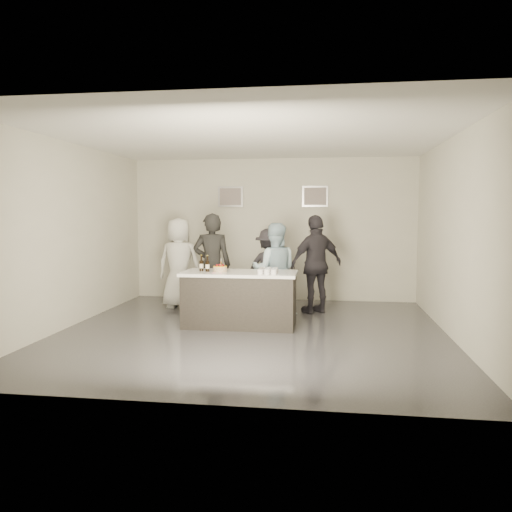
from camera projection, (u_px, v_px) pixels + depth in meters
name	position (u px, v px, depth m)	size (l,w,h in m)	color
floor	(252.00, 332.00, 7.81)	(6.00, 6.00, 0.00)	#3D3D42
ceiling	(251.00, 137.00, 7.55)	(6.00, 6.00, 0.00)	white
wall_back	(272.00, 230.00, 10.64)	(6.00, 0.04, 3.00)	beige
wall_front	(204.00, 251.00, 4.72)	(6.00, 0.04, 3.00)	beige
wall_left	(69.00, 235.00, 8.10)	(0.04, 6.00, 3.00)	beige
wall_right	(455.00, 238.00, 7.26)	(0.04, 6.00, 3.00)	beige
picture_left	(231.00, 197.00, 10.67)	(0.54, 0.04, 0.44)	#B2B2B7
picture_right	(315.00, 196.00, 10.42)	(0.54, 0.04, 0.44)	#B2B2B7
bar_counter	(240.00, 299.00, 8.17)	(1.86, 0.86, 0.90)	white
cake	(220.00, 269.00, 8.16)	(0.23, 0.23, 0.08)	yellow
beer_bottle_a	(201.00, 263.00, 8.22)	(0.07, 0.07, 0.26)	black
beer_bottle_b	(207.00, 264.00, 8.14)	(0.07, 0.07, 0.26)	black
tumbler_cluster	(268.00, 271.00, 7.95)	(0.30, 0.40, 0.08)	#C76612
candles	(216.00, 273.00, 7.94)	(0.24, 0.08, 0.01)	pink
person_main_black	(212.00, 265.00, 8.92)	(0.67, 0.44, 1.85)	black
person_main_blue	(274.00, 270.00, 8.91)	(0.82, 0.64, 1.68)	#ABCCDF
person_guest_left	(179.00, 263.00, 9.72)	(0.86, 0.56, 1.76)	silver
person_guest_right	(316.00, 264.00, 9.22)	(1.07, 0.44, 1.82)	#28262D
person_guest_back	(269.00, 268.00, 9.82)	(1.00, 0.57, 1.55)	#27262D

